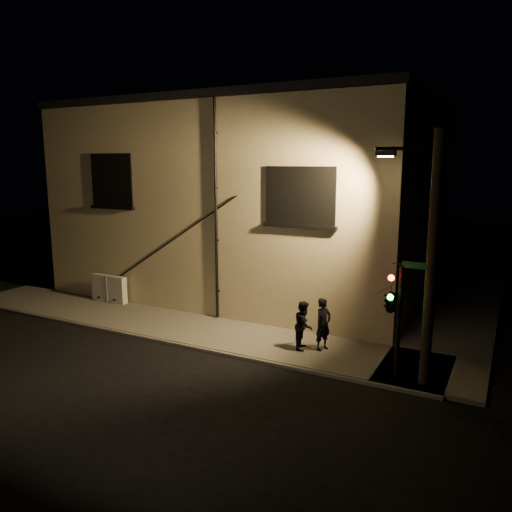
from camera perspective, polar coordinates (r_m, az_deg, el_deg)
The scene contains 8 objects.
ground at distance 16.62m, azimuth -4.48°, elevation -11.00°, with size 90.00×90.00×0.00m, color black.
sidewalk at distance 19.77m, azimuth 5.39°, elevation -7.28°, with size 21.00×16.00×0.12m.
building at distance 24.83m, azimuth 0.54°, elevation 6.65°, with size 16.20×12.23×8.80m.
utility_cabinet at distance 22.75m, azimuth -16.43°, elevation -3.59°, with size 1.79×0.30×1.18m, color beige.
pedestrian_a at distance 16.40m, azimuth 7.69°, elevation -7.74°, with size 0.63×0.41×1.72m, color black.
pedestrian_b at distance 16.43m, azimuth 5.48°, elevation -7.87°, with size 0.78×0.61×1.60m, color black.
traffic_signal at distance 14.27m, azimuth 15.23°, elevation -4.91°, with size 1.29×1.99×3.37m.
streetlamp_pole at distance 14.03m, azimuth 19.11°, elevation 0.20°, with size 2.02×1.39×6.98m.
Camera 1 is at (8.27, -13.06, 6.10)m, focal length 35.00 mm.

